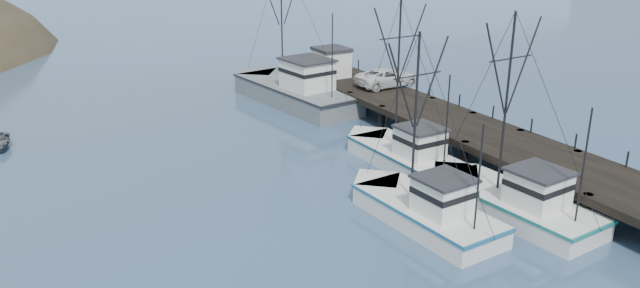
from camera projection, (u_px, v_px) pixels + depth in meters
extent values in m
cube|color=black|center=(447.00, 120.00, 47.93)|extent=(6.00, 44.00, 0.50)
cylinder|color=black|center=(586.00, 210.00, 34.64)|extent=(0.56, 0.56, 2.00)
cylinder|color=black|center=(519.00, 180.00, 38.76)|extent=(0.56, 0.56, 2.00)
cylinder|color=black|center=(576.00, 165.00, 41.14)|extent=(0.56, 0.56, 2.00)
cylinder|color=black|center=(464.00, 155.00, 42.88)|extent=(0.56, 0.56, 2.00)
cylinder|color=black|center=(519.00, 143.00, 45.26)|extent=(0.56, 0.56, 2.00)
cylinder|color=black|center=(419.00, 135.00, 46.99)|extent=(0.56, 0.56, 2.00)
cylinder|color=black|center=(472.00, 125.00, 49.37)|extent=(0.56, 0.56, 2.00)
cylinder|color=black|center=(382.00, 118.00, 51.11)|extent=(0.56, 0.56, 2.00)
cylinder|color=black|center=(432.00, 109.00, 53.49)|extent=(0.56, 0.56, 2.00)
cylinder|color=black|center=(350.00, 103.00, 55.22)|extent=(0.56, 0.56, 2.00)
cylinder|color=black|center=(398.00, 96.00, 57.61)|extent=(0.56, 0.56, 2.00)
cylinder|color=black|center=(322.00, 91.00, 59.34)|extent=(0.56, 0.56, 2.00)
cylinder|color=black|center=(368.00, 84.00, 61.72)|extent=(0.56, 0.56, 2.00)
cylinder|color=black|center=(298.00, 80.00, 63.45)|extent=(0.56, 0.56, 2.00)
cylinder|color=black|center=(342.00, 74.00, 65.84)|extent=(0.56, 0.56, 2.00)
cube|color=silver|center=(516.00, 209.00, 36.09)|extent=(4.61, 10.07, 1.60)
cube|color=silver|center=(455.00, 182.00, 39.92)|extent=(3.81, 3.81, 1.60)
cube|color=#1A6B63|center=(518.00, 198.00, 35.86)|extent=(4.71, 10.33, 0.18)
cube|color=silver|center=(538.00, 189.00, 34.52)|extent=(2.89, 2.97, 1.90)
cube|color=#26262B|center=(540.00, 171.00, 34.18)|extent=(3.14, 3.24, 0.16)
cylinder|color=black|center=(506.00, 104.00, 35.27)|extent=(0.14, 0.14, 10.37)
cylinder|color=black|center=(584.00, 166.00, 31.83)|extent=(0.10, 0.10, 6.22)
cube|color=silver|center=(427.00, 217.00, 35.07)|extent=(4.29, 9.35, 1.60)
cube|color=silver|center=(377.00, 190.00, 38.67)|extent=(3.67, 3.67, 1.60)
cube|color=#1C5984|center=(428.00, 206.00, 34.83)|extent=(4.38, 9.59, 0.18)
cube|color=silver|center=(443.00, 196.00, 33.56)|extent=(2.74, 2.74, 1.90)
cube|color=#26262B|center=(445.00, 179.00, 33.21)|extent=(2.98, 2.99, 0.16)
cylinder|color=black|center=(415.00, 117.00, 34.32)|extent=(0.14, 0.14, 9.46)
cylinder|color=black|center=(479.00, 178.00, 31.08)|extent=(0.10, 0.10, 5.68)
cube|color=silver|center=(407.00, 161.00, 43.31)|extent=(3.95, 9.61, 1.60)
cube|color=silver|center=(368.00, 142.00, 47.15)|extent=(3.66, 3.66, 1.60)
cube|color=navy|center=(408.00, 152.00, 43.07)|extent=(4.03, 9.86, 0.18)
cube|color=silver|center=(420.00, 143.00, 41.74)|extent=(2.64, 2.76, 1.90)
cube|color=#26262B|center=(421.00, 128.00, 41.39)|extent=(2.87, 3.01, 0.16)
cylinder|color=black|center=(398.00, 74.00, 42.52)|extent=(0.14, 0.14, 10.15)
cylinder|color=black|center=(447.00, 122.00, 39.07)|extent=(0.10, 0.10, 6.09)
cube|color=slate|center=(296.00, 96.00, 58.45)|extent=(6.78, 14.90, 2.20)
cube|color=slate|center=(257.00, 81.00, 63.91)|extent=(4.96, 4.96, 2.20)
cube|color=black|center=(296.00, 86.00, 58.12)|extent=(6.92, 15.28, 0.18)
cube|color=silver|center=(307.00, 75.00, 56.25)|extent=(3.98, 4.47, 2.60)
cube|color=#26262B|center=(307.00, 60.00, 55.79)|extent=(4.32, 4.87, 0.16)
cylinder|color=black|center=(282.00, 17.00, 57.76)|extent=(0.14, 0.14, 11.93)
cylinder|color=black|center=(332.00, 56.00, 52.69)|extent=(0.10, 0.10, 7.16)
cube|color=silver|center=(331.00, 63.00, 60.23)|extent=(2.80, 3.00, 2.50)
cube|color=#26262B|center=(332.00, 49.00, 59.76)|extent=(3.00, 3.20, 0.30)
imported|color=silver|center=(387.00, 77.00, 56.63)|extent=(6.07, 2.88, 1.68)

